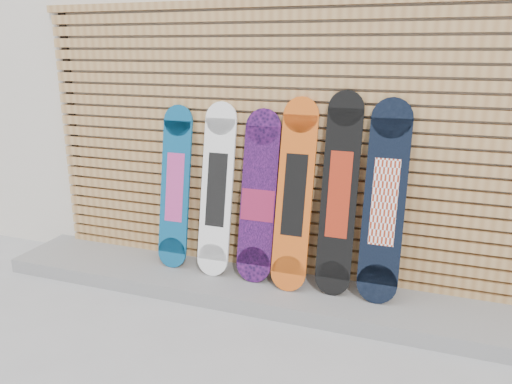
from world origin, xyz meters
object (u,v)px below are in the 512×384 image
snowboard_0 (175,187)px  snowboard_4 (339,195)px  snowboard_3 (295,195)px  snowboard_5 (384,202)px  snowboard_2 (258,198)px  snowboard_1 (217,190)px

snowboard_0 → snowboard_4: size_ratio=0.90×
snowboard_3 → snowboard_5: (0.67, 0.02, 0.01)m
snowboard_2 → snowboard_4: bearing=0.1°
snowboard_0 → snowboard_2: 0.76m
snowboard_3 → snowboard_5: 0.67m
snowboard_0 → snowboard_1: (0.39, -0.02, 0.02)m
snowboard_3 → snowboard_4: 0.34m
snowboard_1 → snowboard_2: bearing=-0.2°
snowboard_5 → snowboard_2: bearing=179.6°
snowboard_3 → snowboard_4: size_ratio=0.96×
snowboard_1 → snowboard_5: 1.34m
snowboard_3 → snowboard_5: bearing=1.4°
snowboard_1 → snowboard_2: 0.36m
snowboard_4 → snowboard_5: (0.33, -0.01, -0.02)m
snowboard_1 → snowboard_3: (0.67, -0.02, 0.03)m
snowboard_2 → snowboard_3: size_ratio=0.93×
snowboard_1 → snowboard_4: size_ratio=0.92×
snowboard_0 → snowboard_5: snowboard_5 is taller
snowboard_5 → snowboard_1: bearing=179.7°
snowboard_1 → snowboard_5: (1.34, -0.01, 0.04)m
snowboard_3 → snowboard_4: snowboard_4 is taller
snowboard_4 → snowboard_5: bearing=-1.4°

